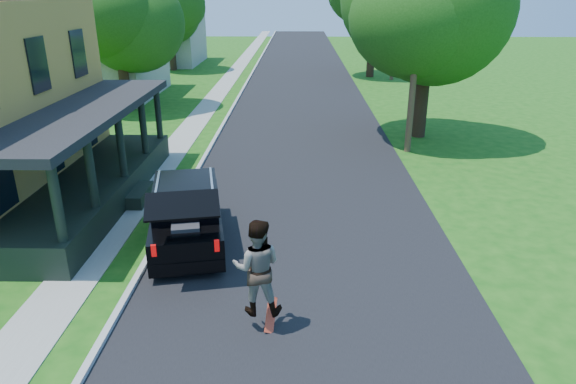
{
  "coord_description": "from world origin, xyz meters",
  "views": [
    {
      "loc": [
        -0.21,
        -9.46,
        6.49
      ],
      "look_at": [
        -0.46,
        3.0,
        1.56
      ],
      "focal_mm": 32.0,
      "sensor_mm": 36.0,
      "label": 1
    }
  ],
  "objects_px": {
    "tree_right_near": "(429,6)",
    "utility_pole_near": "(416,45)",
    "black_suv": "(187,215)",
    "skateboarder": "(257,267)"
  },
  "relations": [
    {
      "from": "utility_pole_near",
      "to": "black_suv",
      "type": "bearing_deg",
      "value": -120.26
    },
    {
      "from": "tree_right_near",
      "to": "utility_pole_near",
      "type": "relative_size",
      "value": 1.06
    },
    {
      "from": "black_suv",
      "to": "tree_right_near",
      "type": "height_order",
      "value": "tree_right_near"
    },
    {
      "from": "black_suv",
      "to": "utility_pole_near",
      "type": "xyz_separation_m",
      "value": [
        7.7,
        8.73,
        3.61
      ]
    },
    {
      "from": "black_suv",
      "to": "utility_pole_near",
      "type": "bearing_deg",
      "value": 37.56
    },
    {
      "from": "black_suv",
      "to": "skateboarder",
      "type": "bearing_deg",
      "value": -70.61
    },
    {
      "from": "tree_right_near",
      "to": "black_suv",
      "type": "bearing_deg",
      "value": -127.58
    },
    {
      "from": "skateboarder",
      "to": "tree_right_near",
      "type": "relative_size",
      "value": 0.22
    },
    {
      "from": "black_suv",
      "to": "skateboarder",
      "type": "xyz_separation_m",
      "value": [
        2.2,
        -3.75,
        0.57
      ]
    },
    {
      "from": "skateboarder",
      "to": "tree_right_near",
      "type": "distance_m",
      "value": 16.9
    }
  ]
}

